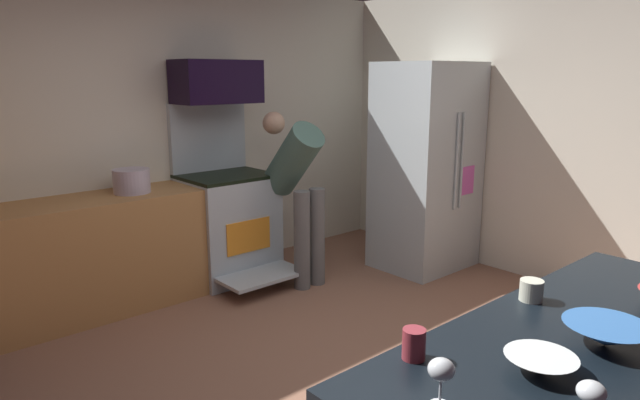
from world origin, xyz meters
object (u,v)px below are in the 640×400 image
at_px(stock_pot, 132,181).
at_px(wine_glass_near, 591,395).
at_px(person_cook, 297,183).
at_px(microwave, 217,82).
at_px(refrigerator, 426,167).
at_px(mug_tea, 531,290).
at_px(wine_glass_mid, 441,372).
at_px(mixing_bowl_large, 606,335).
at_px(mug_coffee, 414,344).
at_px(oven_range, 228,222).
at_px(mixing_bowl_prep, 540,364).

bearing_deg(stock_pot, wine_glass_near, -95.61).
bearing_deg(stock_pot, person_cook, -22.90).
relative_size(person_cook, wine_glass_near, 9.93).
relative_size(microwave, refrigerator, 0.38).
bearing_deg(mug_tea, wine_glass_near, -142.80).
xyz_separation_m(wine_glass_near, wine_glass_mid, (-0.19, 0.33, -0.01)).
relative_size(person_cook, mixing_bowl_large, 5.12).
height_order(mug_coffee, mug_tea, mug_coffee).
bearing_deg(stock_pot, wine_glass_mid, -99.23).
bearing_deg(wine_glass_near, mixing_bowl_large, 17.89).
bearing_deg(mug_coffee, person_cook, 58.08).
relative_size(person_cook, mug_coffee, 14.40).
xyz_separation_m(oven_range, wine_glass_mid, (-1.41, -3.38, 0.49)).
distance_m(wine_glass_near, mug_tea, 0.90).
relative_size(mixing_bowl_prep, stock_pot, 0.79).
height_order(microwave, mixing_bowl_large, microwave).
height_order(refrigerator, wine_glass_near, refrigerator).
distance_m(microwave, wine_glass_near, 4.06).
relative_size(microwave, wine_glass_mid, 5.07).
xyz_separation_m(refrigerator, mug_tea, (-2.09, -2.19, -0.02)).
height_order(refrigerator, mixing_bowl_large, refrigerator).
bearing_deg(mixing_bowl_large, mixing_bowl_prep, 170.01).
relative_size(person_cook, mug_tea, 15.64).
height_order(microwave, mixing_bowl_prep, microwave).
height_order(person_cook, mixing_bowl_large, person_cook).
height_order(person_cook, stock_pot, person_cook).
height_order(refrigerator, wine_glass_mid, refrigerator).
xyz_separation_m(oven_range, mug_tea, (-0.51, -3.17, 0.43)).
distance_m(mixing_bowl_large, wine_glass_mid, 0.75).
relative_size(refrigerator, wine_glass_near, 12.81).
xyz_separation_m(oven_range, person_cook, (0.39, -0.52, 0.38)).
bearing_deg(refrigerator, stock_pot, 157.82).
bearing_deg(stock_pot, oven_range, -0.88).
relative_size(oven_range, stock_pot, 5.49).
distance_m(microwave, mug_coffee, 3.57).
distance_m(microwave, mixing_bowl_prep, 3.80).
height_order(mixing_bowl_prep, stock_pot, stock_pot).
height_order(mixing_bowl_large, mug_coffee, mug_coffee).
xyz_separation_m(refrigerator, mixing_bowl_prep, (-2.60, -2.50, -0.03)).
distance_m(oven_range, microwave, 1.24).
bearing_deg(refrigerator, mug_tea, -133.67).
height_order(oven_range, stock_pot, oven_range).
xyz_separation_m(wine_glass_mid, mug_coffee, (0.16, 0.22, -0.06)).
xyz_separation_m(oven_range, refrigerator, (1.58, -0.98, 0.45)).
relative_size(refrigerator, stock_pot, 6.75).
bearing_deg(person_cook, oven_range, 127.37).
xyz_separation_m(mixing_bowl_prep, stock_pot, (0.16, 3.49, 0.07)).
bearing_deg(mixing_bowl_prep, oven_range, 73.62).
relative_size(microwave, mug_coffee, 7.14).
relative_size(wine_glass_mid, stock_pot, 0.51).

